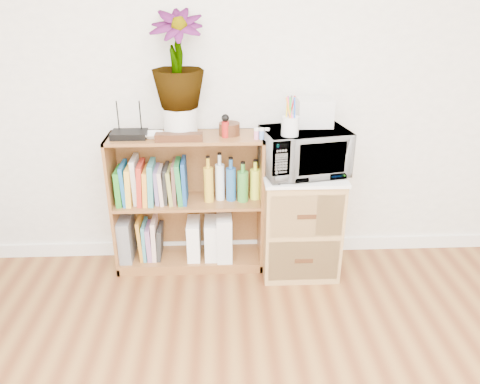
{
  "coord_description": "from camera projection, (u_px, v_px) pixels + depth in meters",
  "views": [
    {
      "loc": [
        -0.13,
        -0.76,
        1.84
      ],
      "look_at": [
        -0.01,
        1.95,
        0.62
      ],
      "focal_mm": 35.0,
      "sensor_mm": 36.0,
      "label": 1
    }
  ],
  "objects": [
    {
      "name": "lower_books",
      "position": [
        151.0,
        239.0,
        3.26
      ],
      "size": [
        0.17,
        0.19,
        0.3
      ],
      "color": "#BC7D21",
      "rests_on": "bookshelf"
    },
    {
      "name": "magazine_holder_mid",
      "position": [
        211.0,
        238.0,
        3.26
      ],
      "size": [
        0.09,
        0.22,
        0.27
      ],
      "primitive_type": "cube",
      "color": "white",
      "rests_on": "bookshelf"
    },
    {
      "name": "kokeshi_doll",
      "position": [
        225.0,
        129.0,
        2.91
      ],
      "size": [
        0.04,
        0.04,
        0.1
      ],
      "primitive_type": "cylinder",
      "color": "maroon",
      "rests_on": "bookshelf"
    },
    {
      "name": "liquor_bottles",
      "position": [
        237.0,
        180.0,
        3.1
      ],
      "size": [
        0.45,
        0.07,
        0.32
      ],
      "color": "gold",
      "rests_on": "bookshelf"
    },
    {
      "name": "white_bowl",
      "position": [
        153.0,
        135.0,
        2.92
      ],
      "size": [
        0.13,
        0.13,
        0.03
      ],
      "primitive_type": "imported",
      "color": "white",
      "rests_on": "bookshelf"
    },
    {
      "name": "paint_jars",
      "position": [
        262.0,
        135.0,
        2.89
      ],
      "size": [
        0.1,
        0.04,
        0.05
      ],
      "primitive_type": "cube",
      "color": "pink",
      "rests_on": "bookshelf"
    },
    {
      "name": "trinket_box",
      "position": [
        179.0,
        137.0,
        2.86
      ],
      "size": [
        0.29,
        0.07,
        0.05
      ],
      "primitive_type": "cube",
      "color": "#33190E",
      "rests_on": "bookshelf"
    },
    {
      "name": "plant_pot",
      "position": [
        180.0,
        121.0,
        2.94
      ],
      "size": [
        0.21,
        0.21,
        0.18
      ],
      "primitive_type": "cylinder",
      "color": "silver",
      "rests_on": "bookshelf"
    },
    {
      "name": "bookshelf",
      "position": [
        189.0,
        203.0,
        3.16
      ],
      "size": [
        1.0,
        0.3,
        0.95
      ],
      "primitive_type": "cube",
      "color": "brown",
      "rests_on": "ground"
    },
    {
      "name": "small_appliance",
      "position": [
        314.0,
        112.0,
        2.94
      ],
      "size": [
        0.22,
        0.18,
        0.17
      ],
      "primitive_type": "cube",
      "color": "silver",
      "rests_on": "microwave"
    },
    {
      "name": "potted_plant",
      "position": [
        177.0,
        60.0,
        2.79
      ],
      "size": [
        0.32,
        0.32,
        0.57
      ],
      "primitive_type": "imported",
      "color": "#38702C",
      "rests_on": "plant_pot"
    },
    {
      "name": "wicker_unit",
      "position": [
        300.0,
        223.0,
        3.17
      ],
      "size": [
        0.5,
        0.45,
        0.7
      ],
      "primitive_type": "cube",
      "color": "#9E7542",
      "rests_on": "ground"
    },
    {
      "name": "skirting_board",
      "position": [
        239.0,
        246.0,
        3.47
      ],
      "size": [
        4.0,
        0.02,
        0.1
      ],
      "primitive_type": "cube",
      "color": "white",
      "rests_on": "ground"
    },
    {
      "name": "wooden_bowl",
      "position": [
        229.0,
        129.0,
        2.96
      ],
      "size": [
        0.13,
        0.13,
        0.08
      ],
      "primitive_type": "cylinder",
      "color": "#391C0F",
      "rests_on": "bookshelf"
    },
    {
      "name": "router",
      "position": [
        129.0,
        134.0,
        2.92
      ],
      "size": [
        0.22,
        0.15,
        0.04
      ],
      "primitive_type": "cube",
      "color": "black",
      "rests_on": "bookshelf"
    },
    {
      "name": "pen_cup",
      "position": [
        290.0,
        126.0,
        2.76
      ],
      "size": [
        0.1,
        0.1,
        0.11
      ],
      "primitive_type": "cylinder",
      "color": "silver",
      "rests_on": "microwave"
    },
    {
      "name": "cookbooks",
      "position": [
        152.0,
        183.0,
        3.08
      ],
      "size": [
        0.46,
        0.2,
        0.31
      ],
      "color": "#248222",
      "rests_on": "bookshelf"
    },
    {
      "name": "magazine_holder_right",
      "position": [
        224.0,
        235.0,
        3.26
      ],
      "size": [
        0.1,
        0.26,
        0.33
      ],
      "primitive_type": "cube",
      "color": "silver",
      "rests_on": "bookshelf"
    },
    {
      "name": "microwave",
      "position": [
        304.0,
        151.0,
        2.95
      ],
      "size": [
        0.58,
        0.44,
        0.29
      ],
      "primitive_type": "imported",
      "rotation": [
        0.0,
        0.0,
        0.19
      ],
      "color": "silver",
      "rests_on": "wicker_unit"
    },
    {
      "name": "magazine_holder_left",
      "position": [
        194.0,
        239.0,
        3.26
      ],
      "size": [
        0.09,
        0.22,
        0.27
      ],
      "primitive_type": "cube",
      "color": "white",
      "rests_on": "bookshelf"
    },
    {
      "name": "file_box",
      "position": [
        126.0,
        237.0,
        3.24
      ],
      "size": [
        0.09,
        0.24,
        0.3
      ],
      "primitive_type": "cube",
      "color": "slate",
      "rests_on": "bookshelf"
    }
  ]
}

